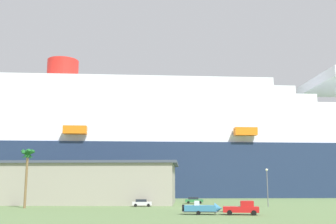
{
  "coord_description": "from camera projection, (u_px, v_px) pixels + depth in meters",
  "views": [
    {
      "loc": [
        -4.67,
        -84.72,
        4.77
      ],
      "look_at": [
        -1.83,
        33.07,
        25.84
      ],
      "focal_mm": 43.39,
      "sensor_mm": 36.0,
      "label": 1
    }
  ],
  "objects": [
    {
      "name": "ground_plane",
      "position": [
        175.0,
        202.0,
        112.17
      ],
      "size": [
        600.0,
        600.0,
        0.0
      ],
      "primitive_type": "plane",
      "color": "#567042"
    },
    {
      "name": "cruise_ship",
      "position": [
        158.0,
        149.0,
        159.67
      ],
      "size": [
        305.23,
        46.84,
        61.3
      ],
      "color": "#1E2D4C",
      "rests_on": "ground_plane"
    },
    {
      "name": "terminal_building",
      "position": [
        73.0,
        183.0,
        103.77
      ],
      "size": [
        55.03,
        28.17,
        10.24
      ],
      "color": "gray",
      "rests_on": "ground_plane"
    },
    {
      "name": "pickup_truck",
      "position": [
        242.0,
        208.0,
        64.44
      ],
      "size": [
        5.82,
        2.88,
        2.2
      ],
      "color": "red",
      "rests_on": "ground_plane"
    },
    {
      "name": "small_boat_on_trailer",
      "position": [
        204.0,
        208.0,
        65.09
      ],
      "size": [
        7.03,
        2.66,
        2.15
      ],
      "color": "#595960",
      "rests_on": "ground_plane"
    },
    {
      "name": "palm_tree",
      "position": [
        27.0,
        159.0,
        84.38
      ],
      "size": [
        3.0,
        2.86,
        12.09
      ],
      "color": "brown",
      "rests_on": "ground_plane"
    },
    {
      "name": "street_lamp",
      "position": [
        267.0,
        182.0,
        88.48
      ],
      "size": [
        0.56,
        0.56,
        8.21
      ],
      "color": "slate",
      "rests_on": "ground_plane"
    },
    {
      "name": "parked_car_silver_sedan",
      "position": [
        142.0,
        203.0,
        88.61
      ],
      "size": [
        4.28,
        2.13,
        1.58
      ],
      "color": "silver",
      "rests_on": "ground_plane"
    },
    {
      "name": "parked_car_green_wagon",
      "position": [
        194.0,
        200.0,
        103.02
      ],
      "size": [
        4.6,
        2.1,
        1.58
      ],
      "color": "#2D723F",
      "rests_on": "ground_plane"
    }
  ]
}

